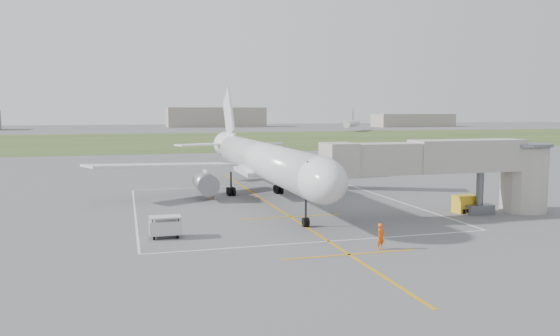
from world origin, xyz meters
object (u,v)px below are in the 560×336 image
object	(u,v)px
gpu_unit	(466,204)
airliner	(263,160)
jet_bridge	(460,166)
baggage_cart	(165,227)
ramp_worker_wing	(212,192)
ramp_worker_nose	(381,236)

from	to	relation	value
gpu_unit	airliner	bearing A→B (deg)	138.08
airliner	jet_bridge	bearing A→B (deg)	-42.19
airliner	baggage_cart	world-z (taller)	airliner
airliner	jet_bridge	world-z (taller)	airliner
airliner	ramp_worker_wing	distance (m)	6.74
airliner	jet_bridge	distance (m)	21.22
ramp_worker_wing	jet_bridge	bearing A→B (deg)	-175.38
ramp_worker_nose	gpu_unit	bearing A→B (deg)	10.58
gpu_unit	ramp_worker_wing	distance (m)	27.08
jet_bridge	ramp_worker_nose	distance (m)	16.67
gpu_unit	ramp_worker_nose	size ratio (longest dim) A/B	1.25
ramp_worker_nose	ramp_worker_wing	world-z (taller)	ramp_worker_nose
ramp_worker_nose	ramp_worker_wing	xyz separation A→B (m)	(-8.21, 25.63, -0.14)
jet_bridge	ramp_worker_wing	world-z (taller)	jet_bridge
airliner	gpu_unit	bearing A→B (deg)	-37.40
gpu_unit	ramp_worker_nose	distance (m)	18.09
airliner	ramp_worker_nose	distance (m)	24.41
ramp_worker_nose	airliner	bearing A→B (deg)	70.28
baggage_cart	ramp_worker_wing	xyz separation A→B (m)	(6.43, 17.72, -0.07)
ramp_worker_nose	ramp_worker_wing	bearing A→B (deg)	81.51
airliner	ramp_worker_nose	xyz separation A→B (m)	(2.75, -24.01, -3.45)
baggage_cart	ramp_worker_nose	world-z (taller)	ramp_worker_nose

